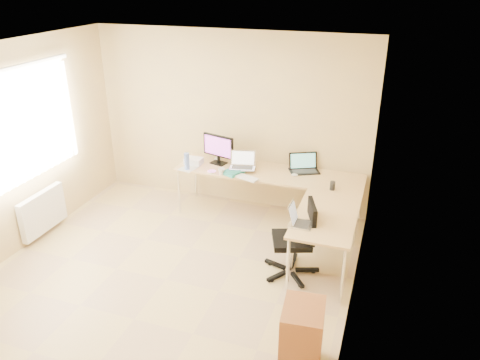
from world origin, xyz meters
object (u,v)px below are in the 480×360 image
(office_chair, at_px, (292,237))
(laptop_center, at_px, (242,160))
(monitor, at_px, (218,149))
(desk_fan, at_px, (217,150))
(keyboard, at_px, (243,177))
(desk_return, at_px, (324,242))
(cabinet, at_px, (302,336))
(laptop_black, at_px, (305,163))
(water_bottle, at_px, (187,161))
(laptop_return, at_px, (301,217))
(desk_main, at_px, (268,195))
(mug, at_px, (222,171))

(office_chair, bearing_deg, laptop_center, 111.48)
(monitor, bearing_deg, desk_fan, 133.00)
(keyboard, bearing_deg, office_chair, -26.26)
(desk_return, relative_size, laptop_center, 3.65)
(laptop_center, bearing_deg, cabinet, -72.78)
(laptop_black, relative_size, water_bottle, 1.61)
(monitor, xyz_separation_m, keyboard, (0.50, -0.36, -0.21))
(desk_return, distance_m, cabinet, 1.63)
(laptop_center, bearing_deg, laptop_return, -60.06)
(laptop_center, bearing_deg, office_chair, -61.04)
(keyboard, bearing_deg, laptop_center, 129.58)
(desk_return, height_order, keyboard, keyboard)
(desk_main, height_order, mug, mug)
(laptop_center, bearing_deg, keyboard, -81.84)
(desk_fan, bearing_deg, mug, -75.80)
(desk_main, distance_m, cabinet, 2.83)
(laptop_black, distance_m, office_chair, 1.46)
(mug, bearing_deg, desk_fan, 117.02)
(desk_return, height_order, laptop_return, laptop_return)
(desk_return, xyz_separation_m, laptop_black, (-0.50, 1.17, 0.49))
(desk_fan, bearing_deg, monitor, -75.48)
(laptop_return, bearing_deg, water_bottle, 61.79)
(desk_main, bearing_deg, water_bottle, -165.20)
(desk_main, relative_size, monitor, 5.17)
(desk_return, bearing_deg, mug, 155.98)
(desk_main, bearing_deg, monitor, 175.34)
(desk_return, xyz_separation_m, water_bottle, (-2.10, 0.70, 0.49))
(desk_return, relative_size, water_bottle, 5.18)
(desk_return, distance_m, monitor, 2.14)
(laptop_center, relative_size, mug, 3.72)
(desk_fan, bearing_deg, desk_main, -25.98)
(desk_main, bearing_deg, mug, -153.68)
(laptop_center, relative_size, keyboard, 0.76)
(cabinet, bearing_deg, desk_return, 87.25)
(desk_main, distance_m, laptop_return, 1.59)
(laptop_center, height_order, cabinet, laptop_center)
(cabinet, bearing_deg, monitor, 118.89)
(monitor, distance_m, laptop_return, 2.07)
(desk_main, xyz_separation_m, water_bottle, (-1.13, -0.30, 0.49))
(water_bottle, bearing_deg, desk_main, 14.80)
(laptop_center, xyz_separation_m, office_chair, (0.99, -1.14, -0.39))
(laptop_black, bearing_deg, desk_main, 173.57)
(desk_return, distance_m, desk_fan, 2.25)
(desk_return, xyz_separation_m, mug, (-1.58, 0.70, 0.41))
(desk_main, xyz_separation_m, mug, (-0.60, -0.30, 0.41))
(mug, distance_m, office_chair, 1.57)
(monitor, height_order, laptop_black, monitor)
(keyboard, distance_m, mug, 0.31)
(water_bottle, xyz_separation_m, desk_fan, (0.27, 0.50, 0.02))
(desk_main, relative_size, mug, 27.71)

